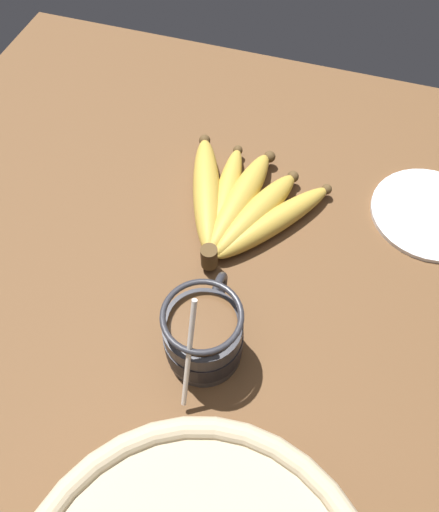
{
  "coord_description": "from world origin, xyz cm",
  "views": [
    {
      "loc": [
        -25.23,
        -9.81,
        54.82
      ],
      "look_at": [
        4.28,
        -0.5,
        7.61
      ],
      "focal_mm": 35.0,
      "sensor_mm": 36.0,
      "label": 1
    }
  ],
  "objects": [
    {
      "name": "table",
      "position": [
        0.0,
        0.0,
        1.82
      ],
      "size": [
        94.7,
        94.7,
        3.65
      ],
      "color": "brown",
      "rests_on": "ground"
    },
    {
      "name": "coffee_mug",
      "position": [
        -5.53,
        -1.9,
        7.44
      ],
      "size": [
        14.07,
        8.23,
        14.49
      ],
      "color": "#28282D",
      "rests_on": "table"
    },
    {
      "name": "banana_bunch",
      "position": [
        13.94,
        -0.07,
        5.34
      ],
      "size": [
        20.61,
        20.87,
        4.02
      ],
      "color": "#4C381E",
      "rests_on": "table"
    },
    {
      "name": "small_plate",
      "position": [
        21.05,
        -23.75,
        3.95
      ],
      "size": [
        15.08,
        15.08,
        0.6
      ],
      "color": "white",
      "rests_on": "table"
    }
  ]
}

